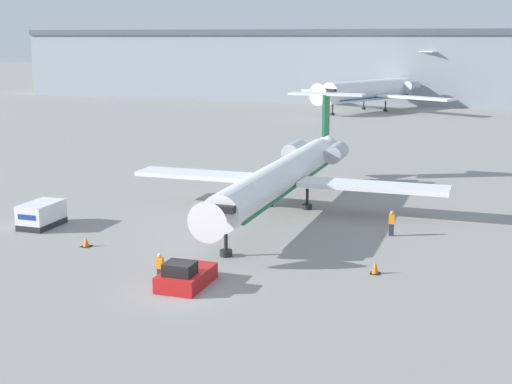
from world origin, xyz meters
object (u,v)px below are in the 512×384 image
Objects in this scene: airplane_parked_far_left at (372,90)px; traffic_cone_right at (375,268)px; airplane_main at (285,173)px; pushback_tug at (186,276)px; traffic_cone_left at (86,242)px; luggage_cart at (41,215)px; worker_near_tug at (160,267)px; worker_by_wing at (392,223)px.

traffic_cone_right is at bearing -80.07° from airplane_parked_far_left.
traffic_cone_right is 96.04m from airplane_parked_far_left.
airplane_parked_far_left reaches higher than airplane_main.
traffic_cone_right is (9.71, 5.53, -0.21)m from pushback_tug.
airplane_parked_far_left is (2.63, 95.19, 3.56)m from traffic_cone_left.
luggage_cart is 5.50× the size of traffic_cone_left.
luggage_cart is at bearing -95.27° from airplane_parked_far_left.
worker_near_tug is 12.60m from traffic_cone_right.
luggage_cart is at bearing 150.00° from traffic_cone_left.
worker_near_tug is 17.84m from worker_by_wing.
luggage_cart is 25.39m from worker_by_wing.
traffic_cone_left is at bearing 152.75° from pushback_tug.
airplane_parked_far_left is at bearing 99.93° from traffic_cone_right.
luggage_cart is (-15.30, 8.24, 0.34)m from pushback_tug.
worker_by_wing is at bearing -79.30° from airplane_parked_far_left.
traffic_cone_left is 0.02× the size of airplane_parked_far_left.
traffic_cone_left is at bearing -178.06° from traffic_cone_right.
airplane_parked_far_left is (-16.55, 94.54, 3.50)m from traffic_cone_right.
airplane_parked_far_left is (-16.25, 86.00, 2.91)m from worker_by_wing.
pushback_tug is 11.18m from traffic_cone_right.
airplane_main reaches higher than pushback_tug.
worker_by_wing is 21.01m from traffic_cone_left.
airplane_parked_far_left reaches higher than traffic_cone_left.
traffic_cone_left is (-7.85, 4.83, -0.61)m from worker_near_tug.
airplane_main is at bearing 151.19° from worker_by_wing.
airplane_main is 48.85× the size of traffic_cone_left.
luggage_cart is (-15.43, -10.93, -2.05)m from airplane_main.
traffic_cone_right is (19.19, 0.65, 0.06)m from traffic_cone_left.
pushback_tug reaches higher than traffic_cone_left.
traffic_cone_left is 95.30m from airplane_parked_far_left.
luggage_cart is at bearing 149.09° from worker_near_tug.
airplane_parked_far_left is at bearing 88.41° from traffic_cone_left.
airplane_main reaches higher than traffic_cone_left.
worker_near_tug is at bearing -31.58° from traffic_cone_left.
traffic_cone_right is at bearing -87.98° from worker_by_wing.
worker_near_tug is (-1.62, 0.05, 0.33)m from pushback_tug.
worker_near_tug is at bearing -87.01° from airplane_parked_far_left.
airplane_parked_far_left is at bearing 94.92° from airplane_main.
airplane_main is at bearing 35.32° from luggage_cart.
airplane_main is 18.01× the size of worker_near_tug.
traffic_cone_right is at bearing 25.80° from worker_near_tug.
pushback_tug is 10.66m from traffic_cone_left.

